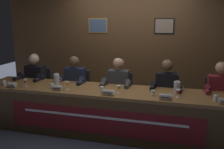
# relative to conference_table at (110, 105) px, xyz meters

# --- Properties ---
(ground_plane) EXTENTS (12.00, 12.00, 0.00)m
(ground_plane) POSITION_rel_conference_table_xyz_m (0.00, 0.12, -0.52)
(ground_plane) COLOR #383D4C
(wall_back_panelled) EXTENTS (5.67, 0.14, 2.60)m
(wall_back_panelled) POSITION_rel_conference_table_xyz_m (0.00, 1.62, 0.78)
(wall_back_panelled) COLOR brown
(wall_back_panelled) RESTS_ON ground_plane
(conference_table) EXTENTS (4.47, 0.78, 0.75)m
(conference_table) POSITION_rel_conference_table_xyz_m (0.00, 0.00, 0.00)
(conference_table) COLOR brown
(conference_table) RESTS_ON ground_plane
(chair_far_left) EXTENTS (0.44, 0.45, 0.89)m
(chair_far_left) POSITION_rel_conference_table_xyz_m (-1.67, 0.69, -0.10)
(chair_far_left) COLOR black
(chair_far_left) RESTS_ON ground_plane
(panelist_far_left) EXTENTS (0.51, 0.48, 1.21)m
(panelist_far_left) POSITION_rel_conference_table_xyz_m (-1.67, 0.50, 0.18)
(panelist_far_left) COLOR black
(panelist_far_left) RESTS_ON ground_plane
(nameplate_far_left) EXTENTS (0.17, 0.06, 0.08)m
(nameplate_far_left) POSITION_rel_conference_table_xyz_m (-1.64, -0.18, 0.26)
(nameplate_far_left) COLOR white
(nameplate_far_left) RESTS_ON conference_table
(juice_glass_far_left) EXTENTS (0.06, 0.06, 0.12)m
(juice_glass_far_left) POSITION_rel_conference_table_xyz_m (-1.45, -0.07, 0.31)
(juice_glass_far_left) COLOR white
(juice_glass_far_left) RESTS_ON conference_table
(water_cup_far_left) EXTENTS (0.06, 0.06, 0.08)m
(water_cup_far_left) POSITION_rel_conference_table_xyz_m (-1.85, -0.10, 0.26)
(water_cup_far_left) COLOR silver
(water_cup_far_left) RESTS_ON conference_table
(chair_left) EXTENTS (0.44, 0.45, 0.89)m
(chair_left) POSITION_rel_conference_table_xyz_m (-0.83, 0.69, -0.10)
(chair_left) COLOR black
(chair_left) RESTS_ON ground_plane
(panelist_left) EXTENTS (0.51, 0.48, 1.21)m
(panelist_left) POSITION_rel_conference_table_xyz_m (-0.83, 0.50, 0.18)
(panelist_left) COLOR black
(panelist_left) RESTS_ON ground_plane
(nameplate_left) EXTENTS (0.16, 0.06, 0.08)m
(nameplate_left) POSITION_rel_conference_table_xyz_m (-0.82, -0.15, 0.26)
(nameplate_left) COLOR white
(nameplate_left) RESTS_ON conference_table
(juice_glass_left) EXTENTS (0.06, 0.06, 0.12)m
(juice_glass_left) POSITION_rel_conference_table_xyz_m (-0.70, -0.04, 0.31)
(juice_glass_left) COLOR white
(juice_glass_left) RESTS_ON conference_table
(water_cup_left) EXTENTS (0.06, 0.06, 0.08)m
(water_cup_left) POSITION_rel_conference_table_xyz_m (-0.96, -0.07, 0.26)
(water_cup_left) COLOR silver
(water_cup_left) RESTS_ON conference_table
(chair_center) EXTENTS (0.44, 0.45, 0.89)m
(chair_center) POSITION_rel_conference_table_xyz_m (0.00, 0.69, -0.10)
(chair_center) COLOR black
(chair_center) RESTS_ON ground_plane
(panelist_center) EXTENTS (0.51, 0.48, 1.21)m
(panelist_center) POSITION_rel_conference_table_xyz_m (0.00, 0.50, 0.18)
(panelist_center) COLOR black
(panelist_center) RESTS_ON ground_plane
(nameplate_center) EXTENTS (0.19, 0.06, 0.08)m
(nameplate_center) POSITION_rel_conference_table_xyz_m (0.02, -0.18, 0.26)
(nameplate_center) COLOR white
(nameplate_center) RESTS_ON conference_table
(juice_glass_center) EXTENTS (0.06, 0.06, 0.12)m
(juice_glass_center) POSITION_rel_conference_table_xyz_m (0.15, -0.04, 0.31)
(juice_glass_center) COLOR white
(juice_glass_center) RESTS_ON conference_table
(water_cup_center) EXTENTS (0.06, 0.06, 0.08)m
(water_cup_center) POSITION_rel_conference_table_xyz_m (-0.12, -0.04, 0.26)
(water_cup_center) COLOR silver
(water_cup_center) RESTS_ON conference_table
(chair_right) EXTENTS (0.44, 0.45, 0.89)m
(chair_right) POSITION_rel_conference_table_xyz_m (0.84, 0.69, -0.10)
(chair_right) COLOR black
(chair_right) RESTS_ON ground_plane
(panelist_right) EXTENTS (0.51, 0.48, 1.21)m
(panelist_right) POSITION_rel_conference_table_xyz_m (0.84, 0.50, 0.18)
(panelist_right) COLOR black
(panelist_right) RESTS_ON ground_plane
(nameplate_right) EXTENTS (0.18, 0.06, 0.08)m
(nameplate_right) POSITION_rel_conference_table_xyz_m (0.86, -0.17, 0.26)
(nameplate_right) COLOR white
(nameplate_right) RESTS_ON conference_table
(juice_glass_right) EXTENTS (0.06, 0.06, 0.12)m
(juice_glass_right) POSITION_rel_conference_table_xyz_m (1.03, -0.03, 0.31)
(juice_glass_right) COLOR white
(juice_glass_right) RESTS_ON conference_table
(water_cup_right) EXTENTS (0.06, 0.06, 0.08)m
(water_cup_right) POSITION_rel_conference_table_xyz_m (0.67, -0.03, 0.26)
(water_cup_right) COLOR silver
(water_cup_right) RESTS_ON conference_table
(chair_far_right) EXTENTS (0.44, 0.45, 0.89)m
(chair_far_right) POSITION_rel_conference_table_xyz_m (1.67, 0.69, -0.10)
(chair_far_right) COLOR black
(chair_far_right) RESTS_ON ground_plane
(panelist_far_right) EXTENTS (0.51, 0.48, 1.21)m
(panelist_far_right) POSITION_rel_conference_table_xyz_m (1.67, 0.50, 0.18)
(panelist_far_right) COLOR black
(panelist_far_right) RESTS_ON ground_plane
(water_cup_far_right) EXTENTS (0.06, 0.06, 0.08)m
(water_cup_far_right) POSITION_rel_conference_table_xyz_m (1.53, -0.05, 0.26)
(water_cup_far_right) COLOR silver
(water_cup_far_right) RESTS_ON conference_table
(water_pitcher_left_side) EXTENTS (0.15, 0.10, 0.21)m
(water_pitcher_left_side) POSITION_rel_conference_table_xyz_m (-1.00, 0.17, 0.32)
(water_pitcher_left_side) COLOR silver
(water_pitcher_left_side) RESTS_ON conference_table
(water_pitcher_right_side) EXTENTS (0.15, 0.10, 0.21)m
(water_pitcher_right_side) POSITION_rel_conference_table_xyz_m (1.01, 0.18, 0.32)
(water_pitcher_right_side) COLOR silver
(water_pitcher_right_side) RESTS_ON conference_table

